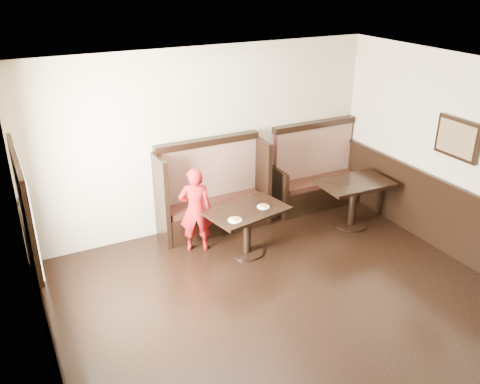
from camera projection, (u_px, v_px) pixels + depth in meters
ground at (339, 357)px, 5.44m from camera, size 7.00×7.00×0.00m
room_shell at (304, 299)px, 5.27m from camera, size 7.00×7.00×7.00m
booth_main at (212, 197)px, 7.90m from camera, size 1.75×0.72×1.45m
booth_neighbor at (316, 178)px, 8.72m from camera, size 1.65×0.72×1.45m
table_main at (247, 220)px, 7.17m from camera, size 1.22×0.89×0.71m
table_neighbor at (354, 193)px, 7.95m from camera, size 1.13×0.76×0.77m
child at (196, 210)px, 7.24m from camera, size 0.55×0.46×1.28m
pizza_plate_left at (235, 219)px, 6.80m from camera, size 0.19×0.19×0.04m
pizza_plate_right at (263, 206)px, 7.17m from camera, size 0.18×0.18×0.03m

